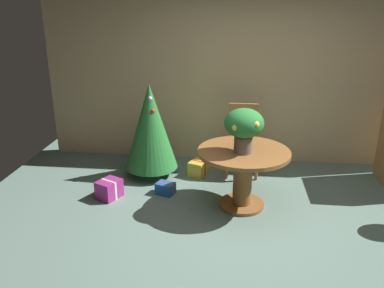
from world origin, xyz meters
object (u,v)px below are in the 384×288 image
(holiday_tree, at_px, (150,127))
(gift_box_gold, at_px, (199,168))
(gift_box_purple, at_px, (109,189))
(wooden_chair_far, at_px, (243,135))
(flower_vase, at_px, (244,126))
(gift_box_blue, at_px, (165,188))
(round_dining_table, at_px, (243,168))

(holiday_tree, distance_m, gift_box_gold, 0.90)
(gift_box_purple, bearing_deg, wooden_chair_far, 30.59)
(flower_vase, relative_size, gift_box_blue, 1.92)
(holiday_tree, height_order, gift_box_gold, holiday_tree)
(gift_box_purple, xyz_separation_m, gift_box_gold, (1.04, 0.80, -0.01))
(gift_box_blue, bearing_deg, wooden_chair_far, 39.47)
(gift_box_gold, bearing_deg, flower_vase, -57.19)
(holiday_tree, bearing_deg, flower_vase, -33.80)
(round_dining_table, bearing_deg, gift_box_gold, 125.69)
(round_dining_table, xyz_separation_m, gift_box_gold, (-0.60, 0.83, -0.39))
(round_dining_table, relative_size, gift_box_purple, 3.00)
(wooden_chair_far, distance_m, gift_box_gold, 0.77)
(flower_vase, xyz_separation_m, gift_box_blue, (-0.94, 0.28, -0.96))
(gift_box_purple, bearing_deg, gift_box_blue, 14.69)
(flower_vase, bearing_deg, gift_box_purple, 176.44)
(holiday_tree, bearing_deg, gift_box_gold, 6.83)
(gift_box_blue, bearing_deg, flower_vase, -16.44)
(holiday_tree, xyz_separation_m, gift_box_blue, (0.29, -0.55, -0.64))
(wooden_chair_far, xyz_separation_m, gift_box_gold, (-0.60, -0.17, -0.46))
(holiday_tree, distance_m, gift_box_purple, 1.02)
(gift_box_gold, bearing_deg, wooden_chair_far, 15.53)
(wooden_chair_far, xyz_separation_m, holiday_tree, (-1.25, -0.24, 0.15))
(round_dining_table, relative_size, flower_vase, 2.10)
(flower_vase, bearing_deg, round_dining_table, 77.52)
(gift_box_blue, bearing_deg, gift_box_purple, -165.31)
(wooden_chair_far, distance_m, holiday_tree, 1.28)
(gift_box_blue, bearing_deg, round_dining_table, -12.21)
(round_dining_table, height_order, gift_box_gold, round_dining_table)
(wooden_chair_far, height_order, gift_box_blue, wooden_chair_far)
(flower_vase, relative_size, gift_box_purple, 1.43)
(wooden_chair_far, relative_size, gift_box_purple, 2.79)
(gift_box_purple, bearing_deg, flower_vase, -3.56)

